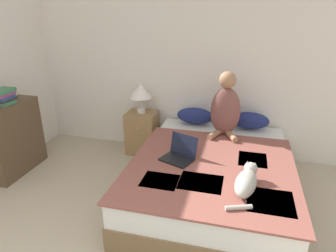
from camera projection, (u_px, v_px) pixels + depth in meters
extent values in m
cube|color=silver|center=(185.00, 62.00, 4.03)|extent=(5.20, 0.05, 2.55)
cube|color=brown|center=(212.00, 186.00, 3.32)|extent=(1.59, 2.12, 0.24)
cube|color=silver|center=(213.00, 168.00, 3.23)|extent=(1.57, 2.09, 0.23)
cube|color=brown|center=(211.00, 167.00, 2.99)|extent=(1.64, 1.70, 0.02)
cube|color=silver|center=(201.00, 183.00, 2.71)|extent=(0.39, 0.32, 0.01)
cube|color=silver|center=(160.00, 181.00, 2.74)|extent=(0.33, 0.28, 0.01)
cube|color=silver|center=(253.00, 160.00, 3.12)|extent=(0.29, 0.34, 0.01)
cube|color=silver|center=(270.00, 202.00, 2.45)|extent=(0.38, 0.37, 0.01)
ellipsoid|color=navy|center=(195.00, 116.00, 4.03)|extent=(0.49, 0.25, 0.21)
ellipsoid|color=navy|center=(250.00, 120.00, 3.87)|extent=(0.49, 0.25, 0.21)
ellipsoid|color=brown|center=(225.00, 111.00, 3.63)|extent=(0.36, 0.20, 0.59)
sphere|color=#9E7051|center=(228.00, 80.00, 3.48)|extent=(0.20, 0.20, 0.20)
cylinder|color=#9E7051|center=(215.00, 134.00, 3.63)|extent=(0.17, 0.26, 0.07)
cylinder|color=#9E7051|center=(231.00, 136.00, 3.59)|extent=(0.17, 0.26, 0.07)
ellipsoid|color=#A8A399|center=(246.00, 183.00, 2.53)|extent=(0.24, 0.41, 0.18)
sphere|color=#A8A399|center=(251.00, 169.00, 2.71)|extent=(0.12, 0.12, 0.12)
cone|color=#A8A399|center=(247.00, 164.00, 2.70)|extent=(0.05, 0.05, 0.05)
cone|color=#A8A399|center=(255.00, 165.00, 2.68)|extent=(0.05, 0.05, 0.05)
cylinder|color=#A8A399|center=(239.00, 207.00, 2.34)|extent=(0.22, 0.11, 0.04)
cube|color=black|center=(176.00, 160.00, 3.09)|extent=(0.37, 0.32, 0.02)
cube|color=black|center=(184.00, 145.00, 3.14)|extent=(0.31, 0.17, 0.22)
cube|color=#937047|center=(142.00, 132.00, 4.29)|extent=(0.41, 0.37, 0.60)
sphere|color=tan|center=(137.00, 129.00, 4.06)|extent=(0.03, 0.03, 0.03)
cylinder|color=beige|center=(141.00, 110.00, 4.16)|extent=(0.12, 0.12, 0.08)
cylinder|color=beige|center=(141.00, 102.00, 4.12)|extent=(0.02, 0.02, 0.14)
cone|color=white|center=(141.00, 91.00, 4.06)|extent=(0.31, 0.31, 0.19)
cube|color=brown|center=(13.00, 139.00, 3.72)|extent=(0.29, 0.78, 0.90)
cube|color=#3D7A51|center=(5.00, 103.00, 3.53)|extent=(0.21, 0.21, 0.04)
cube|color=#2D2D33|center=(5.00, 100.00, 3.54)|extent=(0.16, 0.24, 0.03)
cube|color=#334C8E|center=(4.00, 97.00, 3.52)|extent=(0.15, 0.22, 0.04)
cube|color=#844270|center=(3.00, 94.00, 3.49)|extent=(0.17, 0.24, 0.04)
cube|color=#3D7A51|center=(3.00, 91.00, 3.49)|extent=(0.19, 0.24, 0.04)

